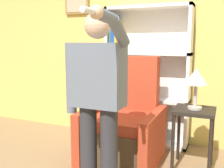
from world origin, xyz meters
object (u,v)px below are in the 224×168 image
table_lamp (196,78)px  person_standing (97,95)px  side_table (194,121)px  bookcase (141,78)px  armchair (124,128)px

table_lamp → person_standing: bearing=-128.5°
side_table → table_lamp: bearing=116.6°
bookcase → armchair: (0.01, -0.64, -0.53)m
bookcase → armchair: 0.83m
person_standing → side_table: person_standing is taller
bookcase → armchair: size_ratio=1.53×
armchair → person_standing: bearing=-85.2°
side_table → armchair: bearing=-176.4°
armchair → side_table: armchair is taller
bookcase → side_table: bearing=-36.8°
table_lamp → side_table: bearing=-63.4°
side_table → table_lamp: (-0.00, 0.00, 0.46)m
armchair → table_lamp: (0.78, 0.05, 0.63)m
bookcase → side_table: (0.79, -0.59, -0.36)m
person_standing → table_lamp: 1.14m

